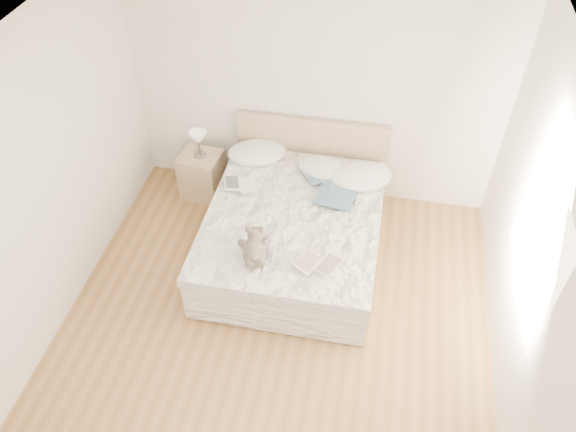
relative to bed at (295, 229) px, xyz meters
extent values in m
cube|color=brown|center=(0.00, -1.19, -0.31)|extent=(4.00, 4.50, 0.00)
cube|color=white|center=(0.00, -1.19, 2.39)|extent=(4.00, 4.50, 0.00)
cube|color=silver|center=(0.00, 1.06, 1.04)|extent=(4.00, 0.02, 2.70)
cube|color=silver|center=(-2.00, -1.19, 1.04)|extent=(0.02, 4.50, 2.70)
cube|color=silver|center=(2.00, -1.19, 1.04)|extent=(0.02, 4.50, 2.70)
cube|color=white|center=(1.99, -0.89, 1.14)|extent=(0.02, 1.30, 1.10)
cube|color=tan|center=(0.00, -0.04, -0.21)|extent=(1.68, 2.08, 0.20)
cube|color=white|center=(0.00, -0.04, 0.04)|extent=(1.60, 2.00, 0.30)
cube|color=white|center=(0.00, -0.09, 0.23)|extent=(1.72, 2.05, 0.10)
cube|color=tan|center=(0.00, 1.00, 0.19)|extent=(1.70, 0.06, 1.00)
cube|color=tan|center=(-1.23, 0.69, -0.03)|extent=(0.49, 0.45, 0.56)
cylinder|color=#514C46|center=(-1.22, 0.70, 0.26)|extent=(0.14, 0.14, 0.02)
cylinder|color=#433C37|center=(-1.22, 0.70, 0.37)|extent=(0.03, 0.03, 0.20)
cone|color=beige|center=(-1.22, 0.70, 0.50)|extent=(0.24, 0.24, 0.14)
ellipsoid|color=white|center=(-0.58, 0.77, 0.33)|extent=(0.76, 0.64, 0.19)
ellipsoid|color=white|center=(0.17, 0.65, 0.33)|extent=(0.61, 0.49, 0.16)
ellipsoid|color=white|center=(0.60, 0.59, 0.33)|extent=(0.77, 0.65, 0.20)
cube|color=white|center=(-0.63, 0.22, 0.32)|extent=(0.41, 0.35, 0.03)
cube|color=beige|center=(0.35, -0.71, 0.32)|extent=(0.46, 0.41, 0.03)
camera|label=1|loc=(0.73, -4.06, 4.13)|focal=35.00mm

